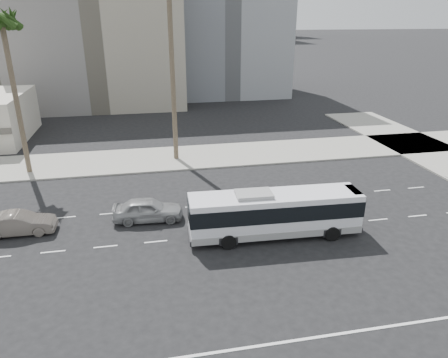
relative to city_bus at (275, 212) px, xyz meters
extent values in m
plane|color=black|center=(-1.38, 0.61, -1.61)|extent=(700.00, 700.00, 0.00)
cube|color=gray|center=(-1.38, 16.11, -1.53)|extent=(120.00, 7.00, 0.15)
cube|color=gray|center=(-13.38, 45.61, 7.39)|extent=(24.00, 18.00, 18.00)
cube|color=slate|center=(6.62, 52.61, 11.39)|extent=(20.00, 20.00, 26.00)
cube|color=silver|center=(0.00, 0.00, 0.04)|extent=(10.68, 2.74, 2.38)
cube|color=black|center=(0.00, 0.00, 0.36)|extent=(10.74, 2.80, 1.00)
cube|color=gray|center=(0.00, 0.00, -1.01)|extent=(10.70, 2.78, 0.46)
cube|color=gray|center=(-1.37, 0.00, 1.32)|extent=(2.25, 1.55, 0.27)
cube|color=#262628|center=(5.02, 0.00, 1.09)|extent=(0.61, 1.66, 0.27)
cylinder|color=black|center=(3.38, -1.17, -1.15)|extent=(0.91, 0.27, 0.91)
cylinder|color=black|center=(3.38, 1.17, -1.15)|extent=(0.91, 0.27, 0.91)
cylinder|color=black|center=(-3.11, -1.17, -1.15)|extent=(0.91, 0.27, 0.91)
cylinder|color=black|center=(-3.11, 1.17, -1.15)|extent=(0.91, 0.27, 0.91)
imported|color=gray|center=(-7.74, 3.64, -0.81)|extent=(2.24, 4.80, 1.59)
imported|color=#6B635A|center=(-15.78, 3.33, -0.89)|extent=(1.52, 4.35, 1.43)
cylinder|color=brown|center=(-4.78, 15.80, 6.69)|extent=(0.46, 0.46, 16.59)
cylinder|color=brown|center=(-17.80, 14.71, 4.59)|extent=(0.39, 0.39, 12.40)
camera|label=1|loc=(-7.51, -21.78, 11.42)|focal=32.92mm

